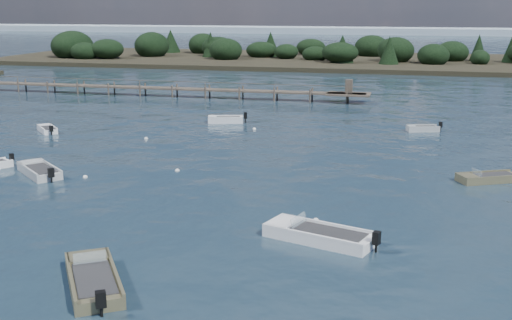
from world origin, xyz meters
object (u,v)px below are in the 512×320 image
(dinghy_mid_white_a, at_px, (319,237))
(dinghy_mid_white_b, at_px, (488,179))
(tender_far_grey, at_px, (47,130))
(jetty, at_px, (142,88))
(tender_far_grey_b, at_px, (423,130))
(dinghy_mid_grey, at_px, (39,172))
(tender_far_white, at_px, (226,121))
(dinghy_near_olive, at_px, (93,282))

(dinghy_mid_white_a, relative_size, dinghy_mid_white_b, 1.35)
(tender_far_grey, height_order, jetty, jetty)
(dinghy_mid_white_a, distance_m, tender_far_grey_b, 29.99)
(tender_far_grey, xyz_separation_m, jetty, (-1.24, 24.08, 0.84))
(dinghy_mid_grey, distance_m, dinghy_mid_white_b, 29.65)
(dinghy_mid_grey, relative_size, dinghy_mid_white_a, 0.77)
(dinghy_mid_white_a, bearing_deg, dinghy_mid_grey, 158.70)
(dinghy_mid_grey, xyz_separation_m, tender_far_grey_b, (25.20, 21.73, -0.01))
(dinghy_mid_white_b, relative_size, jetty, 0.07)
(tender_far_white, relative_size, jetty, 0.06)
(tender_far_grey, relative_size, dinghy_mid_white_b, 0.69)
(dinghy_mid_grey, xyz_separation_m, tender_far_white, (6.69, 21.70, 0.02))
(dinghy_mid_white_a, height_order, tender_far_white, dinghy_mid_white_a)
(tender_far_white, height_order, jetty, jetty)
(tender_far_grey_b, relative_size, jetty, 0.05)
(dinghy_mid_grey, relative_size, tender_far_white, 1.17)
(tender_far_grey_b, xyz_separation_m, tender_far_grey, (-32.76, -8.32, -0.00))
(tender_far_white, height_order, tender_far_grey_b, tender_far_white)
(dinghy_mid_grey, xyz_separation_m, tender_far_grey, (-7.56, 13.42, -0.02))
(tender_far_white, bearing_deg, jetty, 134.44)
(dinghy_near_olive, bearing_deg, jetty, 111.45)
(tender_far_grey, bearing_deg, tender_far_white, 30.15)
(dinghy_mid_white_a, distance_m, dinghy_mid_white_b, 16.05)
(tender_far_grey_b, bearing_deg, dinghy_mid_white_a, -99.89)
(dinghy_mid_white_a, height_order, tender_far_grey_b, dinghy_mid_white_a)
(dinghy_near_olive, relative_size, dinghy_mid_white_b, 1.23)
(dinghy_near_olive, bearing_deg, tender_far_grey_b, 70.15)
(tender_far_white, xyz_separation_m, tender_far_grey_b, (18.51, 0.04, -0.03))
(tender_far_white, bearing_deg, tender_far_grey, -149.85)
(tender_far_grey_b, xyz_separation_m, jetty, (-34.01, 15.77, 0.83))
(tender_far_white, bearing_deg, dinghy_mid_grey, -107.14)
(dinghy_near_olive, xyz_separation_m, tender_far_grey, (-19.45, 28.57, -0.03))
(dinghy_near_olive, relative_size, tender_far_grey, 1.79)
(dinghy_mid_white_a, distance_m, tender_far_white, 32.39)
(dinghy_near_olive, bearing_deg, tender_far_white, 98.02)
(tender_far_grey_b, relative_size, dinghy_near_olive, 0.61)
(jetty, bearing_deg, tender_far_white, -45.56)
(tender_far_grey_b, relative_size, tender_far_grey, 1.09)
(tender_far_grey_b, distance_m, jetty, 37.49)
(dinghy_near_olive, bearing_deg, dinghy_mid_white_b, 49.94)
(tender_far_grey_b, bearing_deg, dinghy_near_olive, -109.85)
(dinghy_mid_white_b, height_order, jetty, jetty)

